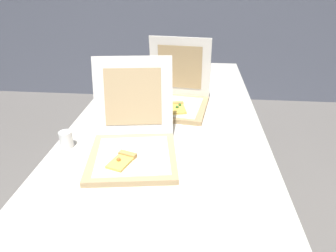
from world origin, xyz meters
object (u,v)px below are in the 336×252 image
Objects in this scene: cup_white_far at (143,89)px; napkin_pile at (177,234)px; cup_white_near_left at (66,139)px; pizza_box_middle at (175,98)px; pizza_box_front at (133,143)px; cup_white_mid at (119,110)px; table at (167,130)px.

cup_white_far is 1.08m from napkin_pile.
cup_white_far is 0.65m from cup_white_near_left.
pizza_box_middle is 5.38× the size of cup_white_far.
pizza_box_front is 0.28m from cup_white_near_left.
cup_white_near_left is (-0.42, -0.45, -0.02)m from pizza_box_middle.
pizza_box_front is at bearing 116.69° from napkin_pile.
cup_white_near_left is 0.65m from napkin_pile.
cup_white_near_left is 0.35m from cup_white_mid.
table is at bearing 97.72° from napkin_pile.
pizza_box_front is at bearing -109.67° from table.
table is 31.27× the size of cup_white_mid.
cup_white_near_left is 1.00× the size of cup_white_mid.
table is 0.21m from pizza_box_middle.
cup_white_far is at bearing 148.74° from pizza_box_middle.
cup_white_far is 1.00× the size of cup_white_near_left.
pizza_box_front is at bearing -5.38° from cup_white_near_left.
table is at bearing -9.72° from cup_white_mid.
table is 31.27× the size of cup_white_far.
table is 0.33m from pizza_box_front.
pizza_box_front reaches higher than cup_white_near_left.
cup_white_far is at bearing 76.98° from cup_white_mid.
pizza_box_middle reaches higher than cup_white_far.
pizza_box_middle is at bearing 81.09° from table.
pizza_box_front is 6.64× the size of cup_white_mid.
table is at bearing 35.06° from cup_white_near_left.
cup_white_far reaches higher than napkin_pile.
pizza_box_front is at bearing -83.88° from cup_white_far.
table is 31.27× the size of cup_white_near_left.
cup_white_far is (-0.20, 0.16, -0.02)m from pizza_box_middle.
pizza_box_front is 0.37m from cup_white_mid.
pizza_box_middle is 5.38× the size of cup_white_near_left.
pizza_box_middle is 0.31m from cup_white_mid.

